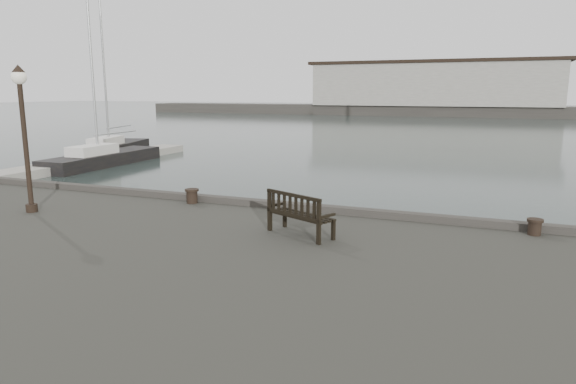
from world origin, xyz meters
name	(u,v)px	position (x,y,z in m)	size (l,w,h in m)	color
ground	(324,266)	(0.00, 0.00, 0.00)	(400.00, 400.00, 0.00)	black
pontoon	(56,168)	(-20.00, 10.00, 0.25)	(2.00, 24.00, 0.50)	#9F9C94
breakwater	(450,94)	(-4.56, 92.00, 4.30)	(140.00, 9.50, 12.20)	#383530
bench	(300,222)	(0.22, -2.49, 1.86)	(1.72, 1.18, 0.94)	black
bollard_left	(192,196)	(-3.83, -0.50, 1.77)	(0.39, 0.39, 0.41)	black
bollard_right	(535,227)	(5.05, -0.50, 1.74)	(0.35, 0.35, 0.36)	black
lamp_post	(23,119)	(-7.18, -3.03, 4.00)	(0.38, 0.38, 3.81)	black
yacht_b	(112,151)	(-22.87, 18.27, 0.25)	(4.61, 9.81, 12.75)	black
yacht_c	(104,162)	(-19.34, 13.30, 0.24)	(2.51, 9.35, 12.55)	black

